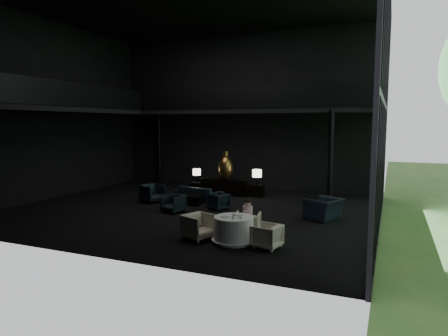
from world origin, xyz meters
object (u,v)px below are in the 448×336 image
at_px(child, 248,210).
at_px(dining_table, 234,231).
at_px(lounge_armchair_east, 218,202).
at_px(side_table_left, 196,187).
at_px(bronze_urn, 226,167).
at_px(side_table_right, 258,191).
at_px(console, 225,187).
at_px(table_lamp_right, 257,174).
at_px(window_armchair, 324,204).
at_px(dining_chair_west, 199,225).
at_px(dining_chair_east, 267,236).
at_px(sofa, 198,191).
at_px(lounge_armchair_west, 152,191).
at_px(lounge_armchair_south, 173,203).
at_px(table_lamp_left, 197,173).
at_px(dining_chair_north, 247,223).
at_px(coffee_table, 192,200).

bearing_deg(child, dining_table, 85.36).
bearing_deg(lounge_armchair_east, side_table_left, -117.69).
relative_size(bronze_urn, side_table_right, 2.33).
distance_m(console, side_table_right, 1.61).
height_order(table_lamp_right, lounge_armchair_east, table_lamp_right).
distance_m(window_armchair, dining_chair_west, 4.89).
bearing_deg(dining_chair_east, table_lamp_right, -148.65).
bearing_deg(lounge_armchair_east, sofa, -108.14).
relative_size(sofa, dining_chair_east, 3.31).
distance_m(lounge_armchair_west, lounge_armchair_south, 2.29).
distance_m(bronze_urn, sofa, 2.08).
relative_size(sofa, lounge_armchair_west, 2.36).
xyz_separation_m(bronze_urn, table_lamp_left, (-1.60, 0.11, -0.34)).
height_order(lounge_armchair_south, child, child).
distance_m(table_lamp_left, dining_chair_north, 8.02).
distance_m(lounge_armchair_east, window_armchair, 4.13).
xyz_separation_m(side_table_right, dining_chair_north, (1.69, -6.29, 0.10)).
bearing_deg(side_table_left, table_lamp_right, -2.13).
bearing_deg(bronze_urn, table_lamp_left, 176.19).
bearing_deg(table_lamp_right, dining_table, -77.17).
height_order(sofa, coffee_table, sofa).
distance_m(lounge_armchair_south, dining_chair_west, 3.76).
distance_m(table_lamp_left, dining_chair_east, 9.34).
height_order(lounge_armchair_west, window_armchair, window_armchair).
bearing_deg(lounge_armchair_west, dining_chair_east, -103.50).
bearing_deg(side_table_right, lounge_armchair_west, -141.61).
bearing_deg(table_lamp_left, dining_chair_west, -62.90).
relative_size(side_table_left, lounge_armchair_west, 0.53).
relative_size(lounge_armchair_west, dining_chair_north, 1.21).
distance_m(table_lamp_left, dining_chair_west, 8.15).
xyz_separation_m(dining_table, dining_chair_east, (1.02, -0.13, 0.01)).
height_order(side_table_right, dining_chair_west, dining_chair_west).
xyz_separation_m(lounge_armchair_east, child, (2.26, -2.92, 0.46)).
bearing_deg(window_armchair, dining_chair_north, -8.85).
xyz_separation_m(lounge_armchair_south, dining_chair_east, (4.59, -2.87, -0.03)).
height_order(table_lamp_left, dining_chair_east, table_lamp_left).
height_order(side_table_right, dining_chair_east, dining_chair_east).
bearing_deg(lounge_armchair_south, lounge_armchair_east, 53.61).
height_order(side_table_left, lounge_armchair_east, lounge_armchair_east).
relative_size(lounge_armchair_south, child, 1.11).
xyz_separation_m(lounge_armchair_west, lounge_armchair_south, (1.83, -1.37, -0.11)).
height_order(side_table_left, lounge_armchair_west, lounge_armchair_west).
bearing_deg(window_armchair, lounge_armchair_south, -56.29).
xyz_separation_m(side_table_right, coffee_table, (-2.04, -2.75, -0.09)).
xyz_separation_m(console, lounge_armchair_south, (-0.38, -4.26, -0.01)).
height_order(lounge_armchair_east, dining_table, dining_table).
relative_size(window_armchair, dining_table, 1.00).
distance_m(side_table_right, dining_chair_north, 6.52).
bearing_deg(dining_chair_east, sofa, -127.27).
bearing_deg(dining_table, dining_chair_east, -7.01).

